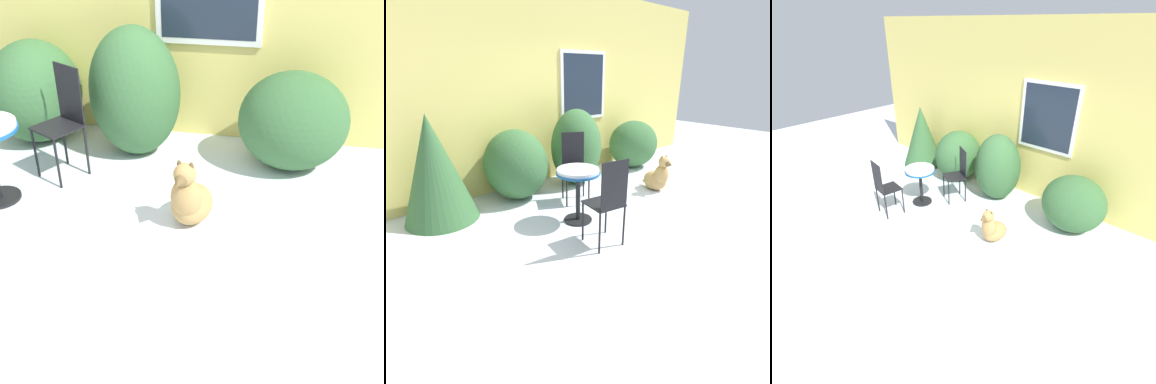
{
  "view_description": "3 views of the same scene",
  "coord_description": "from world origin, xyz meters",
  "views": [
    {
      "loc": [
        1.41,
        -2.77,
        2.35
      ],
      "look_at": [
        0.76,
        0.49,
        0.27
      ],
      "focal_mm": 45.0,
      "sensor_mm": 36.0,
      "label": 1
    },
    {
      "loc": [
        -3.39,
        -2.28,
        1.89
      ],
      "look_at": [
        -1.0,
        0.47,
        0.42
      ],
      "focal_mm": 28.0,
      "sensor_mm": 36.0,
      "label": 2
    },
    {
      "loc": [
        2.99,
        -2.74,
        3.13
      ],
      "look_at": [
        0.0,
        0.6,
        0.55
      ],
      "focal_mm": 28.0,
      "sensor_mm": 36.0,
      "label": 3
    }
  ],
  "objects": [
    {
      "name": "shrub_left",
      "position": [
        -1.18,
        1.73,
        0.54
      ],
      "size": [
        0.97,
        1.04,
        1.08
      ],
      "color": "#386638",
      "rests_on": "ground_plane"
    },
    {
      "name": "patio_chair_far_side",
      "position": [
        -1.16,
        -0.22,
        0.58
      ],
      "size": [
        0.43,
        0.43,
        1.05
      ],
      "rotation": [
        0.0,
        0.0,
        2.98
      ],
      "color": "black",
      "rests_on": "ground_plane"
    },
    {
      "name": "dog",
      "position": [
        0.76,
        0.44,
        0.23
      ],
      "size": [
        0.4,
        0.64,
        0.63
      ],
      "rotation": [
        0.0,
        0.0,
        -0.16
      ],
      "color": "tan",
      "rests_on": "ground_plane"
    },
    {
      "name": "shrub_middle",
      "position": [
        -0.04,
        1.62,
        0.65
      ],
      "size": [
        0.92,
        0.82,
        1.31
      ],
      "color": "#386638",
      "rests_on": "ground_plane"
    },
    {
      "name": "shrub_right",
      "position": [
        1.54,
        1.62,
        0.48
      ],
      "size": [
        1.06,
        0.94,
        0.95
      ],
      "color": "#386638",
      "rests_on": "ground_plane"
    },
    {
      "name": "patio_chair_near_table",
      "position": [
        -0.56,
        1.05,
        0.58
      ],
      "size": [
        0.51,
        0.51,
        1.05
      ],
      "rotation": [
        0.0,
        0.0,
        -0.5
      ],
      "color": "black",
      "rests_on": "ground_plane"
    },
    {
      "name": "house_wall",
      "position": [
        0.02,
        2.2,
        1.61
      ],
      "size": [
        8.0,
        0.1,
        3.21
      ],
      "color": "#E5D16B",
      "rests_on": "ground_plane"
    },
    {
      "name": "patio_table",
      "position": [
        -1.0,
        0.47,
        0.58
      ],
      "size": [
        0.57,
        0.57,
        0.74
      ],
      "color": "black",
      "rests_on": "ground_plane"
    },
    {
      "name": "evergreen_bush",
      "position": [
        -2.37,
        1.73,
        0.71
      ],
      "size": [
        0.96,
        0.96,
        1.42
      ],
      "color": "#386638",
      "rests_on": "ground_plane"
    },
    {
      "name": "ground_plane",
      "position": [
        0.0,
        0.0,
        0.0
      ],
      "size": [
        16.0,
        16.0,
        0.0
      ],
      "primitive_type": "plane",
      "color": "silver"
    }
  ]
}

